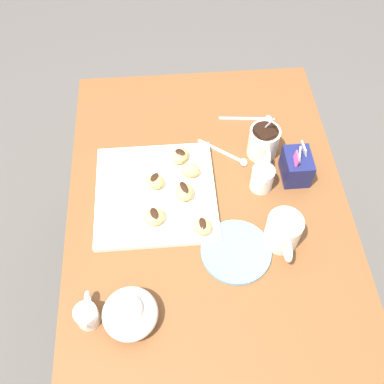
{
  "coord_description": "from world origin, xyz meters",
  "views": [
    {
      "loc": [
        0.63,
        -0.09,
        1.69
      ],
      "look_at": [
        -0.01,
        -0.04,
        0.73
      ],
      "focal_mm": 41.06,
      "sensor_mm": 36.0,
      "label": 1
    }
  ],
  "objects_px": {
    "coffee_mug_cream_left": "(264,142)",
    "beignet_3": "(155,217)",
    "beignet_4": "(184,192)",
    "saucer_sky_left": "(236,251)",
    "cream_pitcher_white": "(262,177)",
    "chocolate_sauce_pitcher": "(87,315)",
    "beignet_5": "(155,182)",
    "pastry_plate_square": "(156,193)",
    "beignet_1": "(202,227)",
    "dining_table": "(206,223)",
    "coffee_mug_cream_right": "(283,231)",
    "ice_cream_bowl": "(130,313)",
    "beignet_2": "(190,170)",
    "beignet_0": "(180,156)",
    "sugar_caddy": "(296,166)"
  },
  "relations": [
    {
      "from": "coffee_mug_cream_left",
      "to": "beignet_3",
      "type": "relative_size",
      "value": 2.65
    },
    {
      "from": "beignet_4",
      "to": "saucer_sky_left",
      "type": "bearing_deg",
      "value": 34.9
    },
    {
      "from": "cream_pitcher_white",
      "to": "chocolate_sauce_pitcher",
      "type": "distance_m",
      "value": 0.55
    },
    {
      "from": "beignet_5",
      "to": "pastry_plate_square",
      "type": "bearing_deg",
      "value": -1.16
    },
    {
      "from": "coffee_mug_cream_left",
      "to": "beignet_5",
      "type": "xyz_separation_m",
      "value": [
        0.1,
        -0.3,
        -0.01
      ]
    },
    {
      "from": "pastry_plate_square",
      "to": "beignet_1",
      "type": "relative_size",
      "value": 6.63
    },
    {
      "from": "beignet_4",
      "to": "beignet_5",
      "type": "relative_size",
      "value": 1.16
    },
    {
      "from": "chocolate_sauce_pitcher",
      "to": "beignet_3",
      "type": "bearing_deg",
      "value": 146.56
    },
    {
      "from": "dining_table",
      "to": "coffee_mug_cream_right",
      "type": "distance_m",
      "value": 0.29
    },
    {
      "from": "beignet_4",
      "to": "beignet_5",
      "type": "bearing_deg",
      "value": -117.15
    },
    {
      "from": "pastry_plate_square",
      "to": "beignet_3",
      "type": "relative_size",
      "value": 5.96
    },
    {
      "from": "saucer_sky_left",
      "to": "ice_cream_bowl",
      "type": "bearing_deg",
      "value": -60.45
    },
    {
      "from": "dining_table",
      "to": "beignet_2",
      "type": "relative_size",
      "value": 18.95
    },
    {
      "from": "coffee_mug_cream_right",
      "to": "beignet_5",
      "type": "height_order",
      "value": "coffee_mug_cream_right"
    },
    {
      "from": "coffee_mug_cream_right",
      "to": "beignet_4",
      "type": "distance_m",
      "value": 0.27
    },
    {
      "from": "chocolate_sauce_pitcher",
      "to": "beignet_4",
      "type": "relative_size",
      "value": 1.68
    },
    {
      "from": "dining_table",
      "to": "coffee_mug_cream_left",
      "type": "xyz_separation_m",
      "value": [
        -0.14,
        0.17,
        0.19
      ]
    },
    {
      "from": "coffee_mug_cream_right",
      "to": "beignet_0",
      "type": "relative_size",
      "value": 2.27
    },
    {
      "from": "ice_cream_bowl",
      "to": "chocolate_sauce_pitcher",
      "type": "relative_size",
      "value": 1.34
    },
    {
      "from": "sugar_caddy",
      "to": "beignet_1",
      "type": "distance_m",
      "value": 0.31
    },
    {
      "from": "ice_cream_bowl",
      "to": "beignet_3",
      "type": "xyz_separation_m",
      "value": [
        -0.24,
        0.06,
        -0.01
      ]
    },
    {
      "from": "dining_table",
      "to": "beignet_1",
      "type": "distance_m",
      "value": 0.2
    },
    {
      "from": "coffee_mug_cream_right",
      "to": "ice_cream_bowl",
      "type": "height_order",
      "value": "same"
    },
    {
      "from": "saucer_sky_left",
      "to": "beignet_4",
      "type": "height_order",
      "value": "beignet_4"
    },
    {
      "from": "coffee_mug_cream_right",
      "to": "beignet_3",
      "type": "xyz_separation_m",
      "value": [
        -0.07,
        -0.31,
        -0.02
      ]
    },
    {
      "from": "sugar_caddy",
      "to": "beignet_1",
      "type": "bearing_deg",
      "value": -59.21
    },
    {
      "from": "coffee_mug_cream_left",
      "to": "beignet_3",
      "type": "bearing_deg",
      "value": -56.28
    },
    {
      "from": "ice_cream_bowl",
      "to": "beignet_5",
      "type": "distance_m",
      "value": 0.35
    },
    {
      "from": "beignet_1",
      "to": "beignet_4",
      "type": "height_order",
      "value": "beignet_4"
    },
    {
      "from": "pastry_plate_square",
      "to": "coffee_mug_cream_right",
      "type": "height_order",
      "value": "coffee_mug_cream_right"
    },
    {
      "from": "beignet_1",
      "to": "beignet_2",
      "type": "xyz_separation_m",
      "value": [
        -0.17,
        -0.02,
        0.0
      ]
    },
    {
      "from": "sugar_caddy",
      "to": "ice_cream_bowl",
      "type": "relative_size",
      "value": 0.86
    },
    {
      "from": "sugar_caddy",
      "to": "beignet_4",
      "type": "height_order",
      "value": "sugar_caddy"
    },
    {
      "from": "sugar_caddy",
      "to": "beignet_1",
      "type": "xyz_separation_m",
      "value": [
        0.16,
        -0.27,
        -0.01
      ]
    },
    {
      "from": "pastry_plate_square",
      "to": "beignet_3",
      "type": "xyz_separation_m",
      "value": [
        0.09,
        -0.0,
        0.02
      ]
    },
    {
      "from": "coffee_mug_cream_right",
      "to": "beignet_2",
      "type": "height_order",
      "value": "coffee_mug_cream_right"
    },
    {
      "from": "chocolate_sauce_pitcher",
      "to": "beignet_3",
      "type": "relative_size",
      "value": 1.74
    },
    {
      "from": "beignet_3",
      "to": "chocolate_sauce_pitcher",
      "type": "bearing_deg",
      "value": -33.44
    },
    {
      "from": "coffee_mug_cream_left",
      "to": "cream_pitcher_white",
      "type": "height_order",
      "value": "coffee_mug_cream_left"
    },
    {
      "from": "beignet_3",
      "to": "beignet_5",
      "type": "height_order",
      "value": "beignet_5"
    },
    {
      "from": "chocolate_sauce_pitcher",
      "to": "beignet_2",
      "type": "xyz_separation_m",
      "value": [
        -0.37,
        0.26,
        0.0
      ]
    },
    {
      "from": "coffee_mug_cream_right",
      "to": "ice_cream_bowl",
      "type": "xyz_separation_m",
      "value": [
        0.17,
        -0.37,
        -0.01
      ]
    },
    {
      "from": "cream_pitcher_white",
      "to": "beignet_5",
      "type": "xyz_separation_m",
      "value": [
        -0.01,
        -0.28,
        -0.0
      ]
    },
    {
      "from": "beignet_3",
      "to": "saucer_sky_left",
      "type": "bearing_deg",
      "value": 63.28
    },
    {
      "from": "coffee_mug_cream_right",
      "to": "saucer_sky_left",
      "type": "height_order",
      "value": "coffee_mug_cream_right"
    },
    {
      "from": "beignet_0",
      "to": "beignet_1",
      "type": "bearing_deg",
      "value": 10.16
    },
    {
      "from": "ice_cream_bowl",
      "to": "beignet_1",
      "type": "height_order",
      "value": "ice_cream_bowl"
    },
    {
      "from": "coffee_mug_cream_right",
      "to": "saucer_sky_left",
      "type": "distance_m",
      "value": 0.12
    },
    {
      "from": "pastry_plate_square",
      "to": "cream_pitcher_white",
      "type": "bearing_deg",
      "value": 91.7
    },
    {
      "from": "ice_cream_bowl",
      "to": "beignet_5",
      "type": "height_order",
      "value": "ice_cream_bowl"
    }
  ]
}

